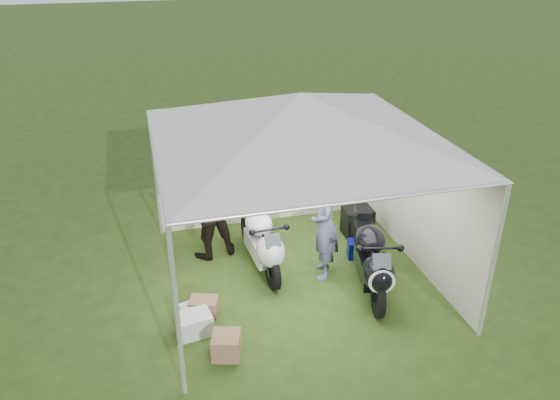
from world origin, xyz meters
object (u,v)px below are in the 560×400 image
Objects in this scene: canopy_tent at (299,122)px; motorcycle_white at (262,240)px; equipment_box at (357,221)px; person_dark_jacket at (207,205)px; person_blue_jacket at (325,225)px; crate_2 at (192,312)px; crate_3 at (204,307)px; crate_1 at (226,345)px; motorcycle_black at (372,258)px; paddock_stand at (360,249)px; crate_0 at (194,324)px.

canopy_tent is 2.92× the size of motorcycle_white.
canopy_tent is 2.91m from equipment_box.
person_dark_jacket reaches higher than equipment_box.
person_blue_jacket reaches higher than crate_2.
crate_3 is (-1.08, -0.96, -0.40)m from motorcycle_white.
crate_1 is at bearing -132.64° from canopy_tent.
equipment_box is (0.47, 1.66, -0.31)m from motorcycle_black.
paddock_stand is (1.19, 0.27, -2.42)m from canopy_tent.
crate_2 is at bearing -58.35° from person_blue_jacket.
crate_1 is at bearing -119.51° from motorcycle_white.
crate_3 is at bearing -168.04° from motorcycle_black.
crate_0 is (-2.18, -0.91, -0.75)m from person_blue_jacket.
motorcycle_black is 2.76m from crate_2.
equipment_box is (1.01, 1.08, -0.65)m from person_blue_jacket.
motorcycle_black is at bearing 20.17° from crate_1.
crate_1 reaches higher than crate_2.
person_blue_jacket reaches higher than motorcycle_white.
canopy_tent is 3.18m from crate_1.
crate_2 is (-2.18, -0.58, -0.79)m from person_blue_jacket.
paddock_stand is at bearing 90.00° from motorcycle_black.
person_dark_jacket is 2.65m from crate_1.
crate_0 is at bearing -150.84° from canopy_tent.
person_dark_jacket is 6.06× the size of crate_2.
canopy_tent reaches higher than motorcycle_black.
canopy_tent is 1.73m from person_blue_jacket.
motorcycle_black is 4.50× the size of crate_0.
motorcycle_black is 2.58m from crate_3.
crate_1 is (-1.40, -1.52, -2.41)m from canopy_tent.
person_blue_jacket is 1.62m from equipment_box.
paddock_stand is 0.22× the size of person_blue_jacket.
person_dark_jacket is at bearing 76.08° from crate_0.
crate_0 is at bearing -148.14° from equipment_box.
canopy_tent is 14.02× the size of paddock_stand.
canopy_tent reaches higher than person_dark_jacket.
person_dark_jacket is (-0.77, 0.65, 0.40)m from motorcycle_white.
equipment_box is at bearing 167.19° from person_dark_jacket.
crate_0 is (-3.19, -1.98, -0.10)m from equipment_box.
crate_0 is 1.27× the size of crate_1.
motorcycle_white is 1.77m from motorcycle_black.
person_blue_jacket is at bearing -9.47° from canopy_tent.
motorcycle_white reaches higher than equipment_box.
crate_2 is at bearing -163.72° from crate_3.
crate_1 is at bearing -138.33° from equipment_box.
person_dark_jacket is 4.12× the size of crate_0.
crate_3 is at bearing -162.48° from paddock_stand.
canopy_tent is 3.13× the size of person_blue_jacket.
motorcycle_white is 4.96× the size of crate_3.
person_dark_jacket reaches higher than person_blue_jacket.
motorcycle_white is 1.50m from crate_3.
canopy_tent is 2.32m from motorcycle_black.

